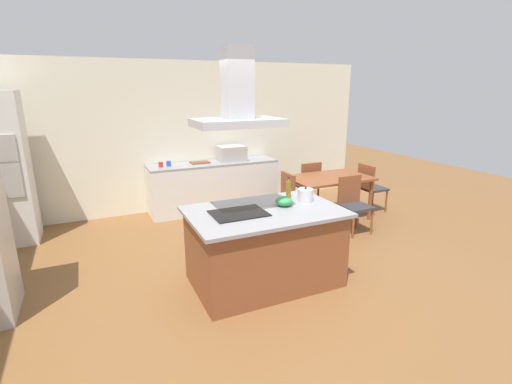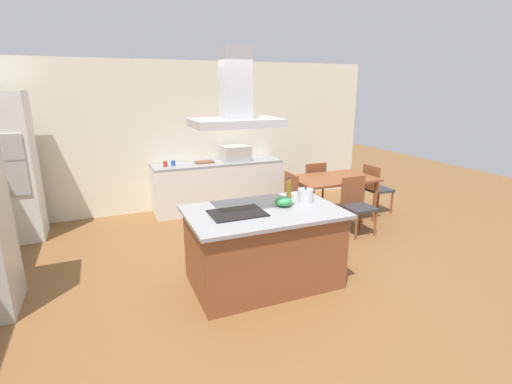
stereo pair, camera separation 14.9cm
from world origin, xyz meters
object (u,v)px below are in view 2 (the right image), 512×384
dining_table (333,182)px  chair_facing_island (356,202)px  mixing_bowl (283,201)px  wall_oven_stack (9,168)px  coffee_mug_red (165,164)px  chair_at_right_end (375,186)px  cutting_board (204,162)px  tea_kettle (306,195)px  chair_facing_back_wall (312,182)px  coffee_mug_blue (173,163)px  countertop_microwave (236,153)px  cooktop (237,213)px  olive_oil_bottle (289,189)px  range_hood (236,101)px  chair_at_left_end (285,197)px

dining_table → chair_facing_island: bearing=-90.0°
mixing_bowl → wall_oven_stack: bearing=140.7°
coffee_mug_red → chair_at_right_end: bearing=-20.2°
dining_table → cutting_board: bearing=143.9°
tea_kettle → cutting_board: (-0.50, 2.82, -0.07)m
chair_facing_back_wall → dining_table: bearing=-90.0°
coffee_mug_blue → dining_table: size_ratio=0.06×
countertop_microwave → wall_oven_stack: bearing=-176.3°
cooktop → chair_facing_back_wall: cooktop is taller
wall_oven_stack → cooktop: bearing=-45.7°
cutting_board → chair_facing_island: size_ratio=0.38×
mixing_bowl → coffee_mug_blue: bearing=104.9°
olive_oil_bottle → chair_facing_back_wall: size_ratio=0.29×
chair_facing_back_wall → cooktop: bearing=-136.1°
mixing_bowl → wall_oven_stack: wall_oven_stack is taller
cooktop → wall_oven_stack: bearing=134.3°
chair_at_right_end → range_hood: bearing=-154.2°
coffee_mug_red → chair_at_right_end: (3.53, -1.30, -0.44)m
countertop_microwave → chair_facing_island: bearing=-57.1°
coffee_mug_red → chair_facing_island: size_ratio=0.10×
cooktop → range_hood: size_ratio=0.67×
dining_table → tea_kettle: bearing=-133.8°
tea_kettle → chair_facing_island: (1.38, 0.78, -0.47)m
cooktop → chair_at_left_end: (1.39, 1.55, -0.40)m
countertop_microwave → coffee_mug_blue: bearing=179.8°
chair_at_right_end → coffee_mug_red: bearing=159.8°
coffee_mug_blue → cutting_board: size_ratio=0.26×
countertop_microwave → chair_at_left_end: (0.37, -1.33, -0.53)m
olive_oil_bottle → chair_at_left_end: olive_oil_bottle is taller
cooktop → chair_at_right_end: 3.60m
coffee_mug_red → cutting_board: bearing=6.0°
dining_table → chair_at_right_end: size_ratio=1.57×
wall_oven_stack → chair_facing_island: 5.23m
dining_table → chair_at_right_end: chair_at_right_end is taller
coffee_mug_blue → chair_facing_back_wall: (2.47, -0.66, -0.44)m
coffee_mug_blue → chair_at_left_end: bearing=-40.6°
mixing_bowl → chair_at_left_end: bearing=62.1°
cooktop → tea_kettle: bearing=6.8°
countertop_microwave → wall_oven_stack: (-3.60, -0.23, 0.06)m
wall_oven_stack → mixing_bowl: bearing=-39.3°
olive_oil_bottle → coffee_mug_blue: olive_oil_bottle is taller
coffee_mug_blue → dining_table: (2.47, -1.33, -0.28)m
coffee_mug_red → chair_facing_back_wall: size_ratio=0.10×
mixing_bowl → dining_table: (1.71, 1.51, -0.29)m
coffee_mug_blue → chair_at_right_end: size_ratio=0.10×
countertop_microwave → dining_table: (1.29, -1.33, -0.37)m
chair_facing_island → dining_table: bearing=90.0°
olive_oil_bottle → chair_at_left_end: 1.45m
tea_kettle → wall_oven_stack: 4.33m
coffee_mug_blue → chair_facing_back_wall: coffee_mug_blue is taller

